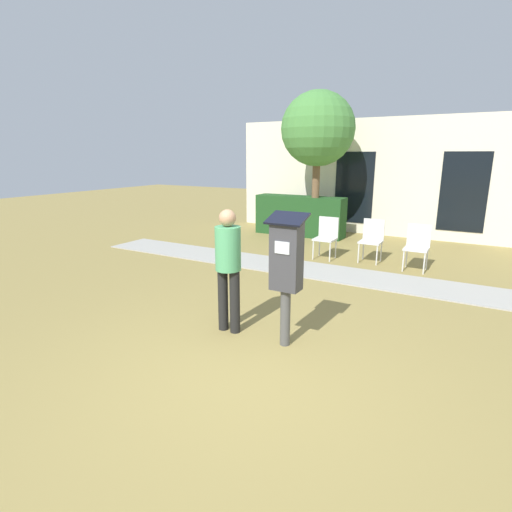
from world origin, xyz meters
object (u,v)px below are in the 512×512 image
object	(u,v)px
outdoor_chair_right	(417,244)
outdoor_chair_left	(327,234)
parking_meter	(286,263)
person_standing	(228,261)
outdoor_chair_middle	(372,237)

from	to	relation	value
outdoor_chair_right	outdoor_chair_left	bearing A→B (deg)	156.23
outdoor_chair_left	parking_meter	bearing A→B (deg)	-79.17
parking_meter	person_standing	size ratio (longest dim) A/B	1.01
outdoor_chair_middle	outdoor_chair_right	xyz separation A→B (m)	(0.94, -0.20, 0.00)
outdoor_chair_middle	outdoor_chair_right	world-z (taller)	same
outdoor_chair_left	outdoor_chair_middle	xyz separation A→B (m)	(0.94, 0.21, 0.00)
outdoor_chair_left	outdoor_chair_right	size ratio (longest dim) A/B	1.00
person_standing	outdoor_chair_middle	bearing A→B (deg)	102.04
parking_meter	outdoor_chair_left	xyz separation A→B (m)	(-1.02, 4.21, -0.49)
parking_meter	outdoor_chair_right	distance (m)	4.32
person_standing	parking_meter	bearing A→B (deg)	21.10
outdoor_chair_right	parking_meter	bearing A→B (deg)	-125.14
person_standing	outdoor_chair_right	size ratio (longest dim) A/B	1.76
parking_meter	outdoor_chair_middle	distance (m)	4.44
parking_meter	outdoor_chair_middle	size ratio (longest dim) A/B	1.77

